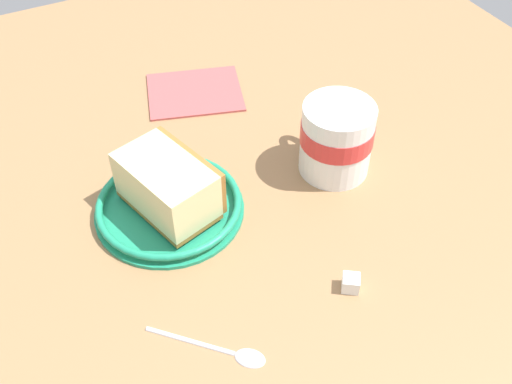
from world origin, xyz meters
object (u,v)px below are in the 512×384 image
cake_slice (168,185)px  tea_mug (336,137)px  folded_napkin (195,91)px  small_plate (169,206)px  sugar_cube (351,283)px  teaspoon (230,351)px

cake_slice → tea_mug: size_ratio=1.15×
folded_napkin → small_plate: bearing=-120.2°
small_plate → folded_napkin: 23.08cm
small_plate → sugar_cube: size_ratio=9.84×
cake_slice → folded_napkin: (11.34, 19.86, -3.78)cm
teaspoon → folded_napkin: teaspoon is taller
cake_slice → sugar_cube: bearing=-56.7°
tea_mug → sugar_cube: size_ratio=6.42×
teaspoon → folded_napkin: 41.76cm
teaspoon → cake_slice: bearing=84.5°
small_plate → teaspoon: bearing=-94.7°
folded_napkin → sugar_cube: bearing=-88.6°
tea_mug → folded_napkin: bearing=112.5°
cake_slice → folded_napkin: cake_slice is taller
cake_slice → teaspoon: bearing=-95.5°
teaspoon → folded_napkin: bearing=71.5°
tea_mug → sugar_cube: bearing=-116.7°
cake_slice → sugar_cube: 22.53cm
small_plate → cake_slice: (0.26, 0.08, 3.21)cm
folded_napkin → sugar_cube: sugar_cube is taller
cake_slice → sugar_cube: cake_slice is taller
small_plate → teaspoon: 19.74cm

